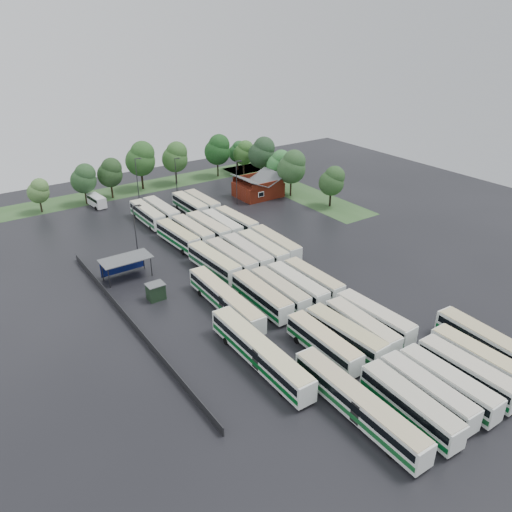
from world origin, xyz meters
TOP-DOWN VIEW (x-y plane):
  - ground at (0.00, 0.00)m, footprint 160.00×160.00m
  - brick_building at (24.00, 42.77)m, footprint 10.07×8.60m
  - wash_shed at (-17.20, 22.02)m, footprint 8.20×4.20m
  - utility_hut at (-16.20, 12.60)m, footprint 2.70×2.20m
  - grass_strip_north at (2.00, 64.80)m, footprint 80.00×10.00m
  - grass_strip_east at (34.00, 42.80)m, footprint 10.00×50.00m
  - west_fence at (-22.20, 8.00)m, footprint 0.10×50.00m
  - bus_r0c0 at (-4.44, -26.07)m, footprint 3.28×12.62m
  - bus_r0c1 at (-1.19, -25.77)m, footprint 2.99×12.15m
  - bus_r0c2 at (1.86, -26.27)m, footprint 2.67×12.26m
  - bus_r0c3 at (5.38, -26.32)m, footprint 2.70×12.31m
  - bus_r0c4 at (8.56, -25.69)m, footprint 2.67×12.26m
  - bus_r1c0 at (-4.57, -12.46)m, footprint 2.83×12.14m
  - bus_r1c1 at (-1.09, -12.74)m, footprint 3.20×12.51m
  - bus_r1c2 at (2.00, -12.72)m, footprint 3.03×12.18m
  - bus_r1c3 at (5.07, -12.12)m, footprint 3.02×12.38m
  - bus_r2c0 at (-4.36, 1.45)m, footprint 2.89×12.58m
  - bus_r2c1 at (-1.14, 1.21)m, footprint 2.70×12.10m
  - bus_r2c2 at (1.95, 0.90)m, footprint 2.70×12.35m
  - bus_r2c3 at (5.23, 0.97)m, footprint 2.61×11.95m
  - bus_r3c0 at (-4.54, 14.91)m, footprint 3.18×12.67m
  - bus_r3c1 at (-1.32, 14.70)m, footprint 2.91×12.56m
  - bus_r3c2 at (1.92, 14.60)m, footprint 2.93×12.66m
  - bus_r3c3 at (5.15, 14.52)m, footprint 2.93×12.61m
  - bus_r3c4 at (8.33, 15.01)m, footprint 3.01×12.63m
  - bus_r4c0 at (-4.47, 28.39)m, footprint 3.19×12.40m
  - bus_r4c1 at (-1.18, 28.70)m, footprint 2.81×12.39m
  - bus_r4c2 at (2.10, 28.45)m, footprint 3.02×12.63m
  - bus_r4c3 at (5.20, 28.41)m, footprint 2.65×11.99m
  - bus_r4c4 at (8.58, 28.45)m, footprint 2.95×12.01m
  - bus_r5c0 at (-4.58, 42.02)m, footprint 2.65×12.40m
  - bus_r5c1 at (-1.33, 42.23)m, footprint 2.82×12.52m
  - bus_r5c3 at (5.35, 42.10)m, footprint 2.58×12.05m
  - bus_r5c4 at (8.35, 42.02)m, footprint 2.59×11.92m
  - artic_bus_west_a at (-8.93, -22.79)m, footprint 2.94×18.39m
  - artic_bus_west_b at (-9.14, 3.83)m, footprint 2.91×17.94m
  - artic_bus_west_c at (-12.38, -9.50)m, footprint 2.90×18.89m
  - artic_bus_east at (12.30, -26.75)m, footprint 3.51×18.81m
  - minibus at (-10.01, 57.79)m, footprint 2.74×6.09m
  - tree_north_0 at (-21.07, 61.23)m, footprint 4.64×4.63m
  - tree_north_1 at (-11.23, 60.72)m, footprint 5.72×5.72m
  - tree_north_2 at (-4.83, 61.50)m, footprint 5.81×5.81m
  - tree_north_3 at (3.83, 63.66)m, footprint 7.21×7.21m
  - tree_north_4 at (12.66, 62.87)m, footprint 6.52×6.52m
  - tree_north_5 at (24.65, 62.15)m, footprint 6.81×6.81m
  - tree_north_6 at (32.21, 64.18)m, footprint 4.93×4.93m
  - tree_east_0 at (33.61, 27.73)m, footprint 5.64×5.64m
  - tree_east_1 at (30.81, 38.59)m, footprint 6.71×6.71m
  - tree_east_2 at (31.99, 45.15)m, footprint 5.79×5.79m
  - tree_east_3 at (32.29, 52.77)m, footprint 6.85×6.85m
  - tree_east_4 at (31.52, 60.08)m, footprint 5.52×5.52m
  - lamp_post_ne at (16.94, 40.98)m, footprint 1.56×0.30m
  - lamp_post_nw at (-13.28, 26.04)m, footprint 1.62×0.32m
  - lamp_post_back_w at (-0.83, 55.22)m, footprint 1.58×0.31m
  - lamp_post_back_e at (8.44, 54.25)m, footprint 1.40×0.27m
  - puddle_0 at (0.97, -21.42)m, footprint 5.98×5.98m
  - puddle_1 at (7.44, -22.63)m, footprint 4.20×4.20m
  - puddle_2 at (-5.23, 2.02)m, footprint 4.81×4.81m
  - puddle_3 at (5.39, -4.61)m, footprint 3.83×3.83m
  - puddle_4 at (11.08, -19.79)m, footprint 2.84×2.84m

SIDE VIEW (x-z plane):
  - ground at x=0.00m, z-range 0.00..0.00m
  - puddle_0 at x=0.97m, z-range 0.00..0.01m
  - puddle_1 at x=7.44m, z-range 0.00..0.01m
  - puddle_2 at x=-5.23m, z-range 0.00..0.01m
  - puddle_3 at x=5.39m, z-range 0.00..0.01m
  - puddle_4 at x=11.08m, z-range 0.00..0.01m
  - grass_strip_north at x=2.00m, z-range 0.00..0.01m
  - grass_strip_east at x=34.00m, z-range 0.00..0.01m
  - west_fence at x=-22.20m, z-range 0.00..1.20m
  - utility_hut at x=-16.20m, z-range 0.01..2.63m
  - minibus at x=-10.01m, z-range 0.14..2.72m
  - bus_r5c4 at x=8.35m, z-range 0.17..3.48m
  - bus_r4c4 at x=8.58m, z-range 0.17..3.48m
  - bus_r2c3 at x=5.23m, z-range 0.17..3.49m
  - bus_r4c3 at x=5.20m, z-range 0.17..3.50m
  - artic_bus_west_b at x=-9.14m, z-range 0.18..3.50m
  - bus_r5c3 at x=5.35m, z-range 0.17..3.52m
  - bus_r0c1 at x=-1.19m, z-range 0.17..3.53m
  - bus_r2c1 at x=-1.14m, z-range 0.17..3.53m
  - bus_r1c0 at x=-4.57m, z-range 0.17..3.53m
  - bus_r1c2 at x=2.00m, z-range 0.17..3.53m
  - brick_building at x=24.00m, z-range -0.83..4.56m
  - bus_r0c2 at x=1.86m, z-range 0.17..3.58m
  - bus_r0c4 at x=8.56m, z-range 0.17..3.58m
  - bus_r4c0 at x=-4.47m, z-range 0.17..3.59m
  - bus_r0c3 at x=5.38m, z-range 0.17..3.59m
  - bus_r1c3 at x=5.07m, z-range 0.17..3.59m
  - artic_bus_west_a at x=-8.93m, z-range 0.19..3.59m
  - bus_r2c2 at x=1.95m, z-range 0.17..3.61m
  - bus_r4c1 at x=-1.18m, z-range 0.17..3.61m
  - bus_r5c0 at x=-4.58m, z-range 0.17..3.62m
  - bus_r1c1 at x=-1.09m, z-range 0.17..3.63m
  - bus_r5c1 at x=-1.33m, z-range 0.17..3.65m
  - bus_r3c1 at x=-1.32m, z-range 0.17..3.65m
  - bus_r0c0 at x=-4.44m, z-range 0.17..3.66m
  - bus_r2c0 at x=-4.36m, z-range 0.17..3.66m
  - bus_r4c2 at x=2.10m, z-range 0.17..3.67m
  - bus_r3c4 at x=8.33m, z-range 0.17..3.67m
  - bus_r3c3 at x=5.15m, z-range 0.17..3.67m
  - bus_r3c0 at x=-4.54m, z-range 0.17..3.67m
  - artic_bus_east at x=12.30m, z-range 0.19..3.66m
  - bus_r3c2 at x=1.92m, z-range 0.18..3.69m
  - artic_bus_west_c at x=-12.38m, z-range 0.19..3.69m
  - wash_shed at x=-17.20m, z-range 1.20..4.78m
  - tree_north_0 at x=-21.07m, z-range 1.10..8.77m
  - tree_north_6 at x=32.21m, z-range 1.17..9.34m
  - lamp_post_back_e at x=8.44m, z-range 0.73..9.85m
  - lamp_post_ne at x=16.94m, z-range 0.81..10.93m
  - tree_east_4 at x=31.52m, z-range 1.31..10.45m
  - lamp_post_back_w at x=-0.83m, z-range 0.83..11.10m
  - tree_east_0 at x=33.61m, z-range 1.33..10.67m
  - tree_north_1 at x=-11.23m, z-range 1.36..10.84m
  - lamp_post_nw at x=-13.28m, z-range 0.85..11.37m
  - tree_east_2 at x=31.99m, z-range 1.37..10.96m
  - tree_north_2 at x=-4.83m, z-range 1.38..11.00m
  - tree_north_4 at x=12.66m, z-range 1.55..12.35m
  - tree_east_1 at x=30.81m, z-range 1.59..12.71m
  - tree_north_5 at x=24.65m, z-range 1.62..12.89m
  - tree_east_3 at x=32.29m, z-range 1.63..12.98m
  - tree_north_3 at x=3.83m, z-range 1.71..13.66m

